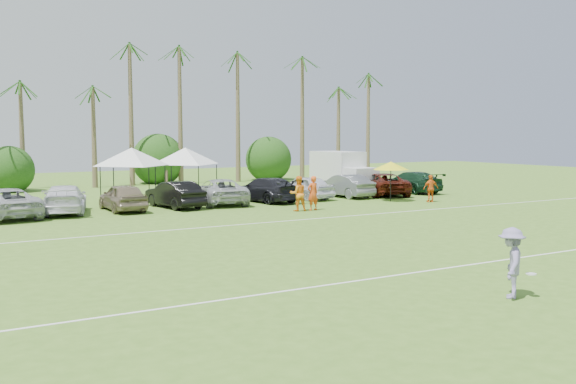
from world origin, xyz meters
TOP-DOWN VIEW (x-y plane):
  - ground at (0.00, 0.00)m, footprint 120.00×120.00m
  - field_lines at (0.00, 8.00)m, footprint 80.00×12.10m
  - palm_tree_4 at (-4.00, 38.00)m, footprint 2.40×2.40m
  - palm_tree_5 at (0.00, 38.00)m, footprint 2.40×2.40m
  - palm_tree_6 at (4.00, 38.00)m, footprint 2.40×2.40m
  - palm_tree_7 at (8.00, 38.00)m, footprint 2.40×2.40m
  - palm_tree_8 at (13.00, 38.00)m, footprint 2.40×2.40m
  - palm_tree_9 at (18.00, 38.00)m, footprint 2.40×2.40m
  - palm_tree_10 at (23.00, 38.00)m, footprint 2.40×2.40m
  - palm_tree_11 at (27.00, 38.00)m, footprint 2.40×2.40m
  - bush_tree_1 at (-6.00, 39.00)m, footprint 4.00×4.00m
  - bush_tree_2 at (6.00, 39.00)m, footprint 4.00×4.00m
  - bush_tree_3 at (16.00, 39.00)m, footprint 4.00×4.00m
  - sideline_player_a at (7.05, 17.04)m, footprint 0.74×0.54m
  - sideline_player_b at (6.18, 17.16)m, footprint 1.09×0.94m
  - sideline_player_c at (15.65, 16.98)m, footprint 1.07×0.65m
  - box_truck at (14.83, 25.26)m, footprint 2.29×5.71m
  - canopy_tent_left at (-0.22, 26.58)m, footprint 4.84×4.84m
  - canopy_tent_right at (3.61, 27.39)m, footprint 4.76×4.76m
  - market_umbrella at (13.74, 18.53)m, footprint 2.24×2.24m
  - frisbee_player at (1.37, -1.51)m, footprint 1.34×1.29m
  - parked_car_2 at (-8.08, 22.01)m, footprint 3.29×5.77m
  - parked_car_3 at (-5.09, 22.49)m, footprint 3.33×5.59m
  - parked_car_4 at (-2.09, 22.06)m, footprint 1.81×4.46m
  - parked_car_5 at (0.90, 22.08)m, footprint 2.25×4.79m
  - parked_car_6 at (3.89, 22.55)m, footprint 3.43×5.82m
  - parked_car_7 at (6.89, 22.29)m, footprint 2.94×5.50m
  - parked_car_8 at (9.88, 22.51)m, footprint 2.50×4.69m
  - parked_car_9 at (12.87, 22.25)m, footprint 1.85×4.69m
  - parked_car_10 at (15.87, 22.06)m, footprint 4.17×5.99m
  - parked_car_11 at (18.86, 22.54)m, footprint 2.16×5.24m

SIDE VIEW (x-z plane):
  - ground at x=0.00m, z-range 0.00..0.00m
  - field_lines at x=0.00m, z-range 0.00..0.01m
  - parked_car_2 at x=-8.08m, z-range 0.00..1.52m
  - parked_car_3 at x=-5.09m, z-range 0.00..1.52m
  - parked_car_4 at x=-2.09m, z-range 0.00..1.52m
  - parked_car_5 at x=0.90m, z-range 0.00..1.52m
  - parked_car_6 at x=3.89m, z-range 0.00..1.52m
  - parked_car_7 at x=6.89m, z-range 0.00..1.52m
  - parked_car_8 at x=9.88m, z-range 0.00..1.52m
  - parked_car_9 at x=12.87m, z-range 0.00..1.52m
  - parked_car_10 at x=15.87m, z-range 0.00..1.52m
  - parked_car_11 at x=18.86m, z-range 0.00..1.52m
  - sideline_player_c at x=15.65m, z-range 0.00..1.70m
  - frisbee_player at x=1.37m, z-range 0.00..1.84m
  - sideline_player_a at x=7.05m, z-range 0.00..1.90m
  - sideline_player_b at x=6.18m, z-range 0.00..1.92m
  - box_truck at x=14.83m, z-range 0.10..3.02m
  - bush_tree_1 at x=-6.00m, z-range -0.20..3.80m
  - bush_tree_2 at x=6.00m, z-range -0.20..3.80m
  - bush_tree_3 at x=16.00m, z-range -0.20..3.80m
  - market_umbrella at x=13.74m, z-range 0.99..3.48m
  - canopy_tent_right at x=3.61m, z-range 1.38..5.23m
  - canopy_tent_left at x=-0.22m, z-range 1.40..5.31m
  - palm_tree_4 at x=-4.00m, z-range 3.03..11.93m
  - palm_tree_8 at x=13.00m, z-range 3.03..11.93m
  - palm_tree_5 at x=0.00m, z-range 3.40..13.30m
  - palm_tree_9 at x=18.00m, z-range 3.40..13.30m
  - palm_tree_6 at x=4.00m, z-range 3.76..14.66m
  - palm_tree_10 at x=23.00m, z-range 3.76..14.66m
  - palm_tree_7 at x=8.00m, z-range 4.11..16.01m
  - palm_tree_11 at x=27.00m, z-range 4.11..16.01m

